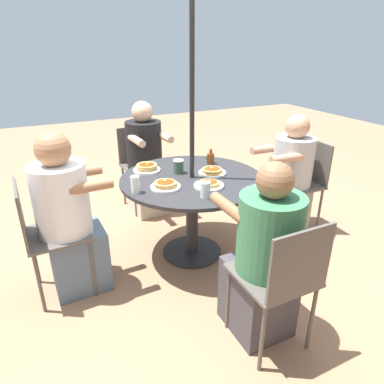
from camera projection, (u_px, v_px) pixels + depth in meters
ground_plane at (192, 252)px, 3.02m from camera, size 12.00×12.00×0.00m
patio_table at (192, 191)px, 2.79m from camera, size 1.15×1.15×0.71m
umbrella_pole at (192, 125)px, 2.57m from camera, size 0.04×0.04×2.25m
patio_chair_north at (282, 277)px, 1.88m from camera, size 0.42×0.42×0.87m
diner_north at (263, 261)px, 2.02m from camera, size 0.37×0.56×1.14m
patio_chair_east at (302, 179)px, 3.23m from camera, size 0.43×0.43×0.87m
diner_east at (288, 182)px, 3.17m from camera, size 0.54×0.38×1.14m
patio_chair_south at (140, 161)px, 3.72m from camera, size 0.44×0.44×0.87m
diner_south at (146, 164)px, 3.58m from camera, size 0.39×0.53×1.17m
patio_chair_west at (45, 231)px, 2.33m from camera, size 0.43×0.43×0.87m
diner_west at (69, 223)px, 2.39m from camera, size 0.51×0.38×1.19m
pancake_plate_a at (212, 172)px, 2.80m from camera, size 0.23×0.23×0.06m
pancake_plate_b at (209, 185)px, 2.55m from camera, size 0.23×0.23×0.05m
pancake_plate_c at (147, 168)px, 2.86m from camera, size 0.23×0.23×0.07m
pancake_plate_d at (166, 185)px, 2.53m from camera, size 0.23×0.23×0.06m
syrup_bottle at (211, 158)px, 3.03m from camera, size 0.08×0.06×0.13m
coffee_cup at (178, 166)px, 2.81m from camera, size 0.09×0.09×0.11m
drinking_glass_a at (135, 184)px, 2.44m from camera, size 0.06×0.06×0.12m
drinking_glass_b at (205, 190)px, 2.37m from camera, size 0.07×0.07×0.11m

